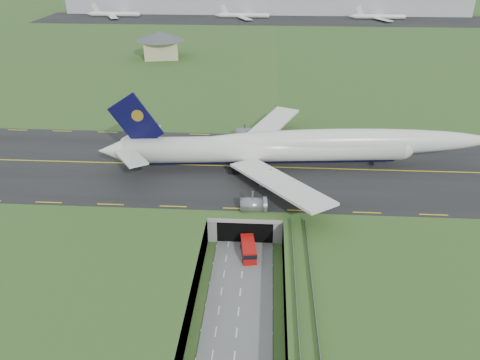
{
  "coord_description": "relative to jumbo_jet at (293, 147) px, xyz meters",
  "views": [
    {
      "loc": [
        4.1,
        -74.94,
        58.87
      ],
      "look_at": [
        -1.79,
        20.0,
        8.98
      ],
      "focal_mm": 35.0,
      "sensor_mm": 36.0,
      "label": 1
    }
  ],
  "objects": [
    {
      "name": "tunnel_portal",
      "position": [
        -10.61,
        -16.87,
        -8.28
      ],
      "size": [
        17.0,
        22.3,
        6.0
      ],
      "color": "gray",
      "rests_on": "ground"
    },
    {
      "name": "shuttle_tram",
      "position": [
        -9.66,
        -30.09,
        -9.97
      ],
      "size": [
        3.78,
        7.67,
        3.0
      ],
      "rotation": [
        0.0,
        0.0,
        0.14
      ],
      "color": "#B70E0C",
      "rests_on": "ground"
    },
    {
      "name": "taxiway",
      "position": [
        -10.61,
        -0.59,
        -5.53
      ],
      "size": [
        800.0,
        44.0,
        0.18
      ],
      "primitive_type": "cube",
      "color": "black",
      "rests_on": "airfield_deck"
    },
    {
      "name": "ground",
      "position": [
        -10.61,
        -33.59,
        -11.62
      ],
      "size": [
        900.0,
        900.0,
        0.0
      ],
      "primitive_type": "plane",
      "color": "#2B5220",
      "rests_on": "ground"
    },
    {
      "name": "distant_hills",
      "position": [
        53.77,
        396.41,
        -15.62
      ],
      "size": [
        700.0,
        91.0,
        60.0
      ],
      "color": "#556661",
      "rests_on": "ground"
    },
    {
      "name": "service_building",
      "position": [
        -58.77,
        118.18,
        1.8
      ],
      "size": [
        26.89,
        26.89,
        12.52
      ],
      "rotation": [
        0.0,
        0.0,
        0.19
      ],
      "color": "#B9B185",
      "rests_on": "ground"
    },
    {
      "name": "jumbo_jet",
      "position": [
        0.0,
        0.0,
        0.0
      ],
      "size": [
        99.24,
        62.76,
        20.85
      ],
      "rotation": [
        0.0,
        0.0,
        0.09
      ],
      "color": "silver",
      "rests_on": "ground"
    },
    {
      "name": "airfield_deck",
      "position": [
        -10.61,
        -33.59,
        -8.62
      ],
      "size": [
        800.0,
        800.0,
        6.0
      ],
      "primitive_type": "cube",
      "color": "gray",
      "rests_on": "ground"
    },
    {
      "name": "guideway",
      "position": [
        0.39,
        -52.7,
        -6.3
      ],
      "size": [
        3.0,
        53.0,
        7.05
      ],
      "color": "#A8A8A3",
      "rests_on": "ground"
    },
    {
      "name": "cargo_terminal",
      "position": [
        -10.74,
        265.83,
        2.34
      ],
      "size": [
        320.0,
        67.0,
        15.6
      ],
      "color": "#B2B2B2",
      "rests_on": "ground"
    },
    {
      "name": "trench_road",
      "position": [
        -10.61,
        -41.09,
        -11.52
      ],
      "size": [
        12.0,
        75.0,
        0.2
      ],
      "primitive_type": "cube",
      "color": "slate",
      "rests_on": "ground"
    }
  ]
}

